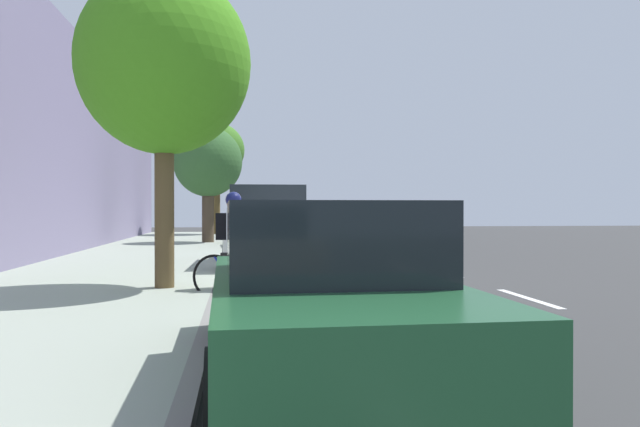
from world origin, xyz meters
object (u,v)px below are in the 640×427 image
Objects in this scene: parked_sedan_green_far at (324,296)px; cyclist_with_backpack at (232,232)px; parked_suv_dark_blue_nearest at (257,218)px; street_tree_near_cyclist at (216,152)px; bicycle_at_curb at (246,276)px; parked_sedan_silver_second at (263,229)px; parked_suv_white_mid at (267,227)px; street_tree_far_end at (164,64)px; street_tree_mid_block at (208,163)px.

parked_sedan_green_far is 5.50m from cyclist_with_backpack.
parked_suv_dark_blue_nearest is 1.07× the size of parked_sedan_green_far.
bicycle_at_curb is at bearing 93.38° from street_tree_near_cyclist.
street_tree_near_cyclist reaches higher than bicycle_at_curb.
parked_sedan_green_far is (0.13, 17.27, 0.00)m from parked_sedan_silver_second.
parked_suv_white_mid is 10.18m from parked_sedan_green_far.
parked_suv_white_mid reaches higher than cyclist_with_backpack.
street_tree_far_end reaches higher than bicycle_at_curb.
bicycle_at_curb is at bearing 83.92° from parked_suv_white_mid.
bicycle_at_curb is at bearing 152.24° from street_tree_far_end.
cyclist_with_backpack is 3.04m from street_tree_far_end.
bicycle_at_curb is at bearing 116.62° from cyclist_with_backpack.
cyclist_with_backpack is 0.33× the size of street_tree_far_end.
parked_suv_white_mid is at bearing -112.95° from street_tree_far_end.
parked_suv_dark_blue_nearest and parked_suv_white_mid have the same top height.
cyclist_with_backpack reaches higher than parked_sedan_green_far.
parked_suv_white_mid is 4.81m from cyclist_with_backpack.
parked_sedan_silver_second is at bearing 127.99° from street_tree_mid_block.
bicycle_at_curb is (0.55, 5.20, -0.64)m from parked_suv_white_mid.
street_tree_near_cyclist is 1.27× the size of street_tree_mid_block.
parked_suv_dark_blue_nearest reaches higher than bicycle_at_curb.
street_tree_near_cyclist is at bearing -90.00° from street_tree_far_end.
street_tree_far_end is (1.12, -0.26, 2.82)m from cyclist_with_backpack.
street_tree_near_cyclist is at bearing -86.01° from parked_sedan_green_far.
parked_suv_dark_blue_nearest is 5.36m from street_tree_mid_block.
parked_suv_white_mid is 1.07× the size of parked_sedan_green_far.
street_tree_near_cyclist is (1.12, -22.38, 3.35)m from cyclist_with_backpack.
parked_sedan_green_far is at bearing 89.58° from parked_sedan_silver_second.
cyclist_with_backpack is at bearing -81.41° from parked_sedan_green_far.
street_tree_far_end is at bearing 67.05° from parked_suv_white_mid.
street_tree_near_cyclist is at bearing -86.62° from bicycle_at_curb.
parked_sedan_green_far is 0.84× the size of street_tree_far_end.
parked_sedan_green_far is at bearing 93.99° from street_tree_near_cyclist.
cyclist_with_backpack is (0.82, -5.42, 0.31)m from parked_sedan_green_far.
street_tree_far_end is at bearing 83.71° from parked_suv_dark_blue_nearest.
cyclist_with_backpack is at bearing 87.17° from parked_suv_dark_blue_nearest.
cyclist_with_backpack is at bearing -63.38° from bicycle_at_curb.
cyclist_with_backpack is (0.78, 4.75, 0.04)m from parked_suv_white_mid.
parked_suv_white_mid reaches higher than parked_sedan_silver_second.
street_tree_mid_block is at bearing -84.85° from bicycle_at_curb.
street_tree_near_cyclist is at bearing -83.85° from parked_suv_white_mid.
parked_sedan_silver_second is 0.95× the size of parked_suv_white_mid.
street_tree_near_cyclist is (1.94, -27.80, 3.67)m from parked_sedan_green_far.
parked_sedan_silver_second is 2.62× the size of bicycle_at_curb.
cyclist_with_backpack is 0.30× the size of street_tree_near_cyclist.
parked_suv_dark_blue_nearest is at bearing -90.63° from parked_suv_white_mid.
bicycle_at_curb is 0.38× the size of street_tree_mid_block.
parked_suv_dark_blue_nearest is at bearing 120.72° from street_tree_near_cyclist.
street_tree_mid_block is at bearing 90.00° from street_tree_near_cyclist.
cyclist_with_backpack is at bearing 80.69° from parked_suv_white_mid.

